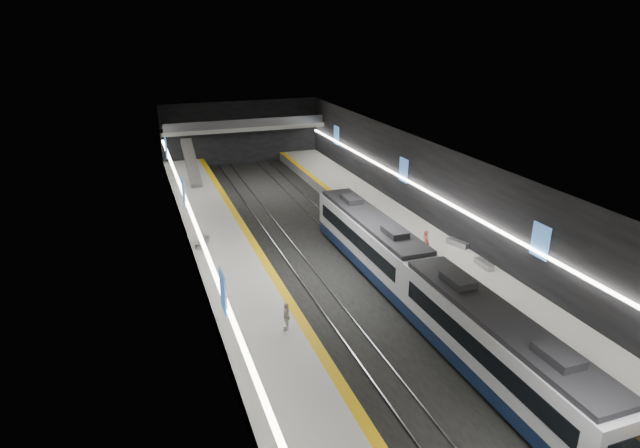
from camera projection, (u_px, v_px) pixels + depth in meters
name	position (u px, v px, depth m)	size (l,w,h in m)	color
ground	(344.00, 276.00, 38.85)	(70.00, 70.00, 0.00)	black
ceiling	(346.00, 169.00, 36.00)	(20.00, 70.00, 0.04)	beige
wall_left	(200.00, 243.00, 34.27)	(0.04, 70.00, 8.00)	black
wall_right	(467.00, 209.00, 40.57)	(0.04, 70.00, 8.00)	black
wall_back	(241.00, 133.00, 68.21)	(20.00, 0.04, 8.00)	black
platform_left	(242.00, 286.00, 36.31)	(5.00, 70.00, 1.00)	slate
tile_surface_left	(241.00, 279.00, 36.12)	(5.00, 70.00, 0.02)	#A5A5A0
tactile_strip_left	(273.00, 274.00, 36.81)	(0.60, 70.00, 0.02)	#ECAF0C
platform_right	(434.00, 255.00, 41.03)	(5.00, 70.00, 1.00)	slate
tile_surface_right	(435.00, 249.00, 40.85)	(5.00, 70.00, 0.02)	#A5A5A0
tactile_strip_right	(409.00, 253.00, 40.15)	(0.60, 70.00, 0.02)	#ECAF0C
rails	(344.00, 275.00, 38.82)	(6.52, 70.00, 0.12)	gray
train	(421.00, 282.00, 33.12)	(2.69, 30.04, 3.60)	#101F3D
ad_posters	(340.00, 213.00, 38.12)	(19.94, 53.50, 2.20)	#4680D3
cove_light_left	(204.00, 246.00, 34.41)	(0.25, 68.60, 0.12)	white
cove_light_right	(464.00, 212.00, 40.58)	(0.25, 68.60, 0.12)	white
mezzanine_bridge	(244.00, 127.00, 66.02)	(20.00, 3.00, 1.50)	gray
escalator	(191.00, 162.00, 58.32)	(1.20, 8.00, 0.60)	#99999E
bench_left_far	(203.00, 243.00, 41.49)	(0.55, 1.99, 0.49)	#99999E
bench_right_near	(484.00, 264.00, 37.88)	(0.48, 1.75, 0.43)	#99999E
bench_right_far	(458.00, 243.00, 41.40)	(0.52, 1.88, 0.46)	#99999E
passenger_right_a	(426.00, 243.00, 39.61)	(0.70, 0.46, 1.93)	#BC5246
passenger_left_a	(286.00, 317.00, 29.92)	(1.00, 0.42, 1.70)	silver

